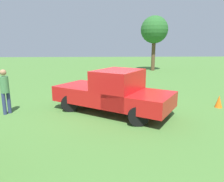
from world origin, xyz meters
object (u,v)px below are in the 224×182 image
Objects in this scene: pickup_truck at (115,91)px; traffic_cone at (219,101)px; person_bystander at (5,89)px; tree_back_right at (154,30)px.

traffic_cone is (-4.70, -0.48, -0.64)m from pickup_truck.
tree_back_right is at bearing 94.26° from person_bystander.
pickup_truck is at bearing 37.18° from person_bystander.
pickup_truck is at bearing 5.85° from traffic_cone.
pickup_truck is 15.43m from tree_back_right.
person_bystander is 0.32× the size of tree_back_right.
pickup_truck is at bearing 70.31° from tree_back_right.
traffic_cone is at bearing 40.67° from person_bystander.
tree_back_right is 10.41× the size of traffic_cone.
pickup_truck is 4.77m from traffic_cone.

